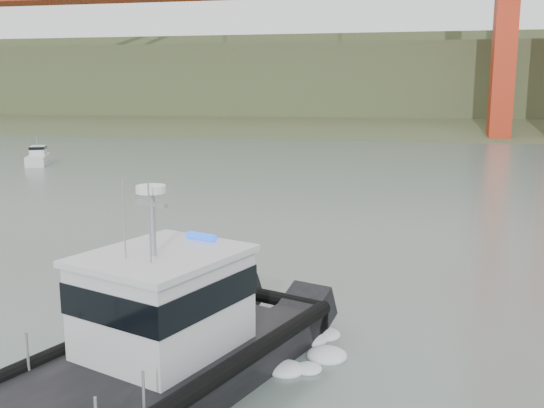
# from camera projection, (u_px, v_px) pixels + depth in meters

# --- Properties ---
(ground) EXTENTS (400.00, 400.00, 0.00)m
(ground) POSITION_uv_depth(u_px,v_px,m) (280.00, 337.00, 18.13)
(ground) COLOR slate
(ground) RESTS_ON ground
(headlands) EXTENTS (500.00, 105.36, 27.12)m
(headlands) POSITION_uv_depth(u_px,v_px,m) (380.00, 91.00, 137.78)
(headlands) COLOR #3D4D2C
(headlands) RESTS_ON ground
(patrol_boat) EXTENTS (7.62, 11.62, 5.30)m
(patrol_boat) POSITION_uv_depth(u_px,v_px,m) (156.00, 341.00, 14.63)
(patrol_boat) COLOR black
(patrol_boat) RESTS_ON ground
(motorboat) EXTENTS (3.68, 5.44, 2.85)m
(motorboat) POSITION_uv_depth(u_px,v_px,m) (38.00, 157.00, 59.81)
(motorboat) COLOR silver
(motorboat) RESTS_ON ground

